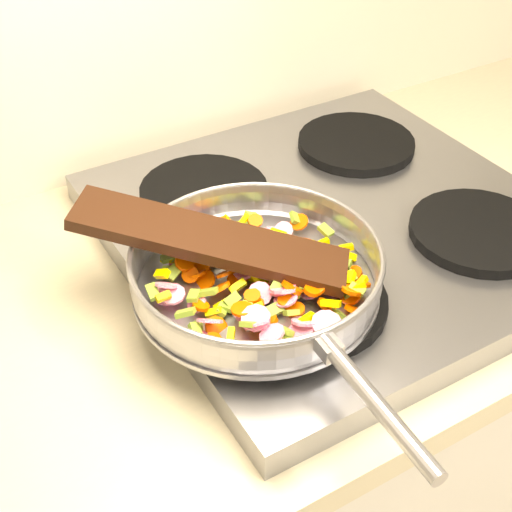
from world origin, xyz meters
TOP-DOWN VIEW (x-y plane):
  - cooktop at (-0.70, 1.67)m, footprint 0.60×0.60m
  - grate_fl at (-0.84, 1.52)m, footprint 0.19×0.19m
  - grate_fr at (-0.56, 1.52)m, footprint 0.19×0.19m
  - grate_bl at (-0.84, 1.81)m, footprint 0.19×0.19m
  - grate_br at (-0.56, 1.81)m, footprint 0.19×0.19m
  - saute_pan at (-0.89, 1.57)m, footprint 0.34×0.51m
  - vegetable_heap at (-0.89, 1.56)m, footprint 0.26×0.28m
  - wooden_spatula at (-0.92, 1.62)m, footprint 0.31×0.27m

SIDE VIEW (x-z plane):
  - cooktop at x=-0.70m, z-range 0.90..0.94m
  - grate_fl at x=-0.84m, z-range 0.94..0.96m
  - grate_fr at x=-0.56m, z-range 0.94..0.96m
  - grate_bl at x=-0.84m, z-range 0.94..0.96m
  - grate_br at x=-0.56m, z-range 0.94..0.96m
  - vegetable_heap at x=-0.89m, z-range 0.95..1.00m
  - saute_pan at x=-0.89m, z-range 0.96..1.02m
  - wooden_spatula at x=-0.92m, z-range 0.97..1.05m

